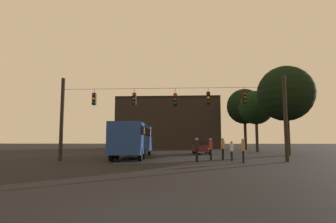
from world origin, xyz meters
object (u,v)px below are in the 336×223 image
pedestrian_near_bus (197,148)px  tree_left_silhouette (256,108)px  city_bus (134,137)px  pedestrian_crossing_left (211,148)px  tree_right_far (285,94)px  car_near_right (201,147)px  pedestrian_crossing_center (223,147)px  pedestrian_trailing (243,149)px  pedestrian_crossing_right (232,150)px  tree_behind_building (245,107)px

pedestrian_near_bus → tree_left_silhouette: (8.72, 16.26, 4.89)m
city_bus → pedestrian_crossing_left: (6.80, -2.85, -0.86)m
tree_right_far → city_bus: bearing=-164.6°
city_bus → car_near_right: city_bus is taller
pedestrian_crossing_center → pedestrian_trailing: 3.39m
city_bus → pedestrian_crossing_right: size_ratio=7.29×
car_near_right → pedestrian_trailing: (2.21, -12.20, 0.17)m
pedestrian_near_bus → pedestrian_trailing: bearing=-11.2°
city_bus → pedestrian_crossing_center: bearing=-15.4°
pedestrian_trailing → tree_left_silhouette: size_ratio=0.21×
pedestrian_near_bus → tree_right_far: tree_right_far is taller
pedestrian_crossing_center → city_bus: bearing=164.6°
pedestrian_crossing_center → pedestrian_trailing: pedestrian_crossing_center is taller
car_near_right → tree_behind_building: bearing=59.6°
pedestrian_crossing_right → pedestrian_near_bus: (-2.74, -1.16, 0.17)m
car_near_right → tree_left_silhouette: bearing=31.4°
pedestrian_crossing_right → tree_left_silhouette: tree_left_silhouette is taller
pedestrian_crossing_center → pedestrian_trailing: size_ratio=1.04×
city_bus → pedestrian_near_bus: city_bus is taller
pedestrian_crossing_right → pedestrian_trailing: pedestrian_trailing is taller
tree_behind_building → tree_right_far: tree_behind_building is taller
pedestrian_crossing_left → pedestrian_crossing_center: size_ratio=1.00×
tree_left_silhouette → car_near_right: bearing=-148.6°
tree_behind_building → tree_right_far: (0.63, -16.66, -0.69)m
pedestrian_crossing_center → pedestrian_near_bus: bearing=-131.0°
tree_behind_building → pedestrian_crossing_right: bearing=-105.0°
pedestrian_crossing_right → tree_behind_building: size_ratio=0.15×
car_near_right → pedestrian_crossing_left: bearing=-89.0°
car_near_right → tree_right_far: (8.93, -2.51, 5.75)m
pedestrian_trailing → pedestrian_crossing_center: bearing=106.6°
pedestrian_crossing_center → tree_right_far: tree_right_far is taller
pedestrian_crossing_left → tree_left_silhouette: (7.51, 14.34, 4.90)m
pedestrian_crossing_right → pedestrian_near_bus: bearing=-157.0°
pedestrian_crossing_left → tree_behind_building: size_ratio=0.17×
pedestrian_crossing_left → pedestrian_near_bus: bearing=-122.1°
car_near_right → tree_behind_building: 17.62m
pedestrian_crossing_left → pedestrian_near_bus: pedestrian_near_bus is taller
pedestrian_crossing_center → pedestrian_near_bus: (-2.27, -2.61, 0.01)m
pedestrian_crossing_right → tree_left_silhouette: 17.01m
car_near_right → pedestrian_trailing: size_ratio=2.58×
pedestrian_trailing → tree_left_silhouette: 18.44m
pedestrian_near_bus → pedestrian_crossing_right: bearing=23.0°
tree_right_far → tree_left_silhouette: bearing=99.8°
pedestrian_crossing_right → tree_left_silhouette: bearing=68.4°
pedestrian_crossing_left → tree_left_silhouette: bearing=62.4°
city_bus → tree_left_silhouette: tree_left_silhouette is taller
pedestrian_near_bus → tree_behind_building: 28.05m
tree_left_silhouette → pedestrian_trailing: bearing=-108.0°
pedestrian_crossing_left → pedestrian_trailing: bearing=-51.7°
pedestrian_crossing_center → pedestrian_crossing_right: (0.47, -1.45, -0.16)m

